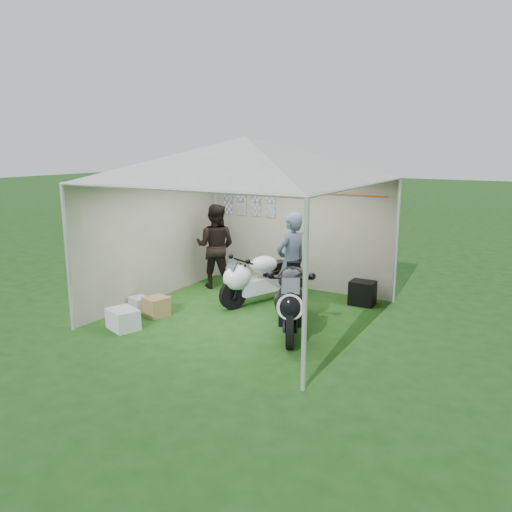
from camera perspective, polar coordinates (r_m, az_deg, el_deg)
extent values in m
plane|color=#194012|center=(8.68, -1.11, -6.69)|extent=(80.00, 80.00, 0.00)
cylinder|color=silver|center=(8.19, -20.73, -0.32)|extent=(0.06, 0.06, 2.30)
cylinder|color=silver|center=(5.75, 5.61, -4.74)|extent=(0.06, 0.06, 2.30)
cylinder|color=silver|center=(11.10, -4.64, 3.60)|extent=(0.06, 0.06, 2.30)
cylinder|color=silver|center=(9.44, 15.77, 1.62)|extent=(0.06, 0.06, 2.30)
cube|color=#BCB6A6|center=(10.11, 4.74, 2.74)|extent=(4.00, 0.02, 2.30)
cube|color=#BCB6A6|center=(9.55, -11.47, 1.96)|extent=(0.02, 4.00, 2.30)
cube|color=#BCB6A6|center=(7.56, 11.93, -0.79)|extent=(0.02, 4.00, 2.30)
pyramid|color=silver|center=(8.21, -1.19, 11.07)|extent=(5.66, 5.66, 0.70)
cube|color=#99A5B7|center=(10.81, -3.22, 7.12)|extent=(0.22, 0.02, 0.28)
cube|color=#99A5B7|center=(10.62, -1.63, 7.04)|extent=(0.22, 0.02, 0.28)
cube|color=#99A5B7|center=(10.44, 0.01, 6.96)|extent=(0.22, 0.01, 0.28)
cube|color=#99A5B7|center=(10.27, 1.72, 6.86)|extent=(0.22, 0.01, 0.28)
cube|color=#99A5B7|center=(10.84, -3.21, 5.54)|extent=(0.22, 0.02, 0.28)
cube|color=#99A5B7|center=(10.65, -1.62, 5.44)|extent=(0.22, 0.01, 0.28)
cube|color=#99A5B7|center=(10.47, 0.01, 5.32)|extent=(0.22, 0.02, 0.28)
cube|color=#99A5B7|center=(10.30, 1.71, 5.20)|extent=(0.22, 0.01, 0.28)
cylinder|color=#D8590C|center=(9.90, 5.80, 7.18)|extent=(3.20, 0.02, 0.02)
cylinder|color=black|center=(8.88, -2.63, -4.39)|extent=(0.29, 0.54, 0.55)
cylinder|color=black|center=(9.65, 3.64, -3.04)|extent=(0.34, 0.56, 0.55)
cube|color=silver|center=(9.20, 0.41, -3.30)|extent=(0.62, 0.93, 0.28)
ellipsoid|color=silver|center=(8.85, -2.16, -2.47)|extent=(0.59, 0.67, 0.46)
ellipsoid|color=silver|center=(9.17, 0.87, -1.00)|extent=(0.59, 0.68, 0.32)
cube|color=black|center=(9.41, 2.62, -1.01)|extent=(0.43, 0.60, 0.13)
cube|color=silver|center=(9.58, 4.01, -0.32)|extent=(0.29, 0.33, 0.17)
cube|color=black|center=(9.39, 2.18, -2.01)|extent=(0.28, 0.50, 0.09)
cube|color=#3F474C|center=(8.73, -2.76, -1.07)|extent=(0.25, 0.21, 0.19)
cylinder|color=black|center=(7.21, 3.92, -8.12)|extent=(0.36, 0.62, 0.63)
cylinder|color=black|center=(8.61, 4.27, -4.68)|extent=(0.40, 0.64, 0.63)
cube|color=black|center=(7.83, 4.11, -5.78)|extent=(0.74, 1.06, 0.32)
ellipsoid|color=black|center=(7.20, 3.99, -5.30)|extent=(0.69, 0.77, 0.53)
ellipsoid|color=black|center=(7.81, 4.18, -2.60)|extent=(0.69, 0.78, 0.37)
cube|color=black|center=(8.23, 4.27, -2.27)|extent=(0.51, 0.69, 0.15)
cube|color=black|center=(8.55, 4.35, -1.13)|extent=(0.34, 0.38, 0.19)
cube|color=#8B0F02|center=(8.18, 4.23, -3.67)|extent=(0.33, 0.57, 0.11)
cube|color=#3F474C|center=(7.00, 3.99, -3.48)|extent=(0.29, 0.24, 0.22)
cylinder|color=white|center=(6.98, 3.92, -5.88)|extent=(0.36, 0.17, 0.38)
cube|color=#2B35CC|center=(8.75, 4.28, -5.45)|extent=(0.50, 0.42, 0.32)
imported|color=black|center=(10.17, -4.66, 1.13)|extent=(0.98, 0.86, 1.72)
imported|color=slate|center=(8.61, 4.05, -0.79)|extent=(0.62, 0.75, 1.76)
cube|color=black|center=(9.35, 12.07, -4.15)|extent=(0.45, 0.36, 0.44)
cube|color=silver|center=(8.25, -14.95, -6.98)|extent=(0.59, 0.52, 0.33)
cube|color=olive|center=(8.75, -11.32, -5.67)|extent=(0.45, 0.45, 0.32)
cube|color=#AFB3B9|center=(9.09, -13.16, -5.34)|extent=(0.40, 0.36, 0.24)
cube|color=olive|center=(8.93, -11.03, -5.50)|extent=(0.47, 0.41, 0.26)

